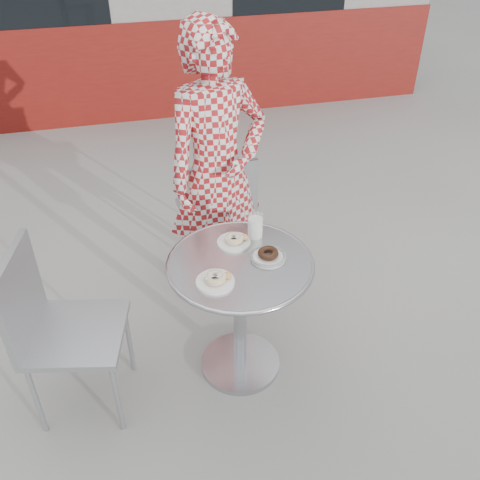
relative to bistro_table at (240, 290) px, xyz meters
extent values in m
plane|color=#9F9C98|center=(0.02, -0.03, -0.55)|extent=(60.00, 60.00, 0.00)
cube|color=maroon|center=(0.02, 3.65, -0.05)|extent=(6.02, 0.20, 1.00)
cylinder|color=silver|center=(0.00, 0.00, -0.53)|extent=(0.44, 0.44, 0.03)
cylinder|color=silver|center=(0.00, 0.00, -0.19)|extent=(0.07, 0.07, 0.70)
cylinder|color=silver|center=(0.00, 0.00, 0.17)|extent=(0.70, 0.70, 0.02)
torus|color=silver|center=(0.00, 0.00, 0.17)|extent=(0.72, 0.72, 0.02)
cube|color=#A2A5AA|center=(0.06, 0.89, -0.10)|extent=(0.45, 0.45, 0.03)
cube|color=#A2A5AA|center=(0.07, 0.69, 0.13)|extent=(0.43, 0.06, 0.42)
cube|color=#A2A5AA|center=(-0.81, -0.03, -0.08)|extent=(0.53, 0.53, 0.03)
cube|color=#A2A5AA|center=(-1.01, 0.02, 0.16)|extent=(0.13, 0.44, 0.44)
imported|color=maroon|center=(0.04, 0.68, 0.30)|extent=(0.71, 0.57, 1.70)
cylinder|color=white|center=(0.01, 0.16, 0.18)|extent=(0.17, 0.17, 0.01)
torus|color=#B58E45|center=(0.01, 0.16, 0.20)|extent=(0.10, 0.10, 0.03)
sphere|color=#B77A3F|center=(0.06, 0.16, 0.21)|extent=(0.03, 0.03, 0.03)
cylinder|color=white|center=(-0.15, -0.12, 0.18)|extent=(0.18, 0.18, 0.01)
torus|color=#B58E45|center=(-0.15, -0.12, 0.21)|extent=(0.10, 0.10, 0.03)
sphere|color=#B77A3F|center=(-0.09, -0.12, 0.21)|extent=(0.04, 0.04, 0.04)
cylinder|color=white|center=(0.14, 0.00, 0.18)|extent=(0.17, 0.17, 0.01)
torus|color=black|center=(0.14, 0.00, 0.21)|extent=(0.10, 0.10, 0.03)
torus|color=black|center=(0.14, 0.00, 0.19)|extent=(0.18, 0.18, 0.02)
cylinder|color=white|center=(0.13, 0.19, 0.23)|extent=(0.07, 0.07, 0.11)
cylinder|color=white|center=(0.13, 0.19, 0.24)|extent=(0.08, 0.08, 0.13)
camera|label=1|loc=(-0.49, -1.96, 1.76)|focal=40.00mm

